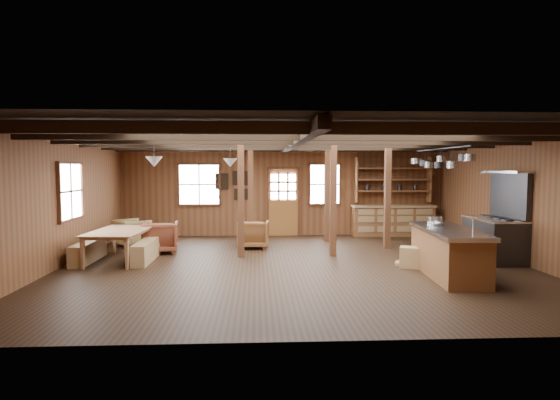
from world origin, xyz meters
name	(u,v)px	position (x,y,z in m)	size (l,w,h in m)	color
room	(295,201)	(0.00, 0.00, 1.40)	(10.04, 9.04, 2.84)	black
ceiling_joists	(294,142)	(0.00, 0.18, 2.68)	(9.80, 8.82, 0.18)	black
timber_posts	(308,195)	(0.52, 2.08, 1.40)	(3.95, 2.35, 2.80)	#3F2312
back_door	(283,207)	(0.00, 4.45, 0.88)	(1.02, 0.08, 2.15)	brown
window_back_left	(199,185)	(-2.60, 4.46, 1.60)	(1.32, 0.06, 1.32)	white
window_back_right	(325,184)	(1.30, 4.46, 1.60)	(1.02, 0.06, 1.32)	white
window_left	(70,191)	(-4.96, 0.50, 1.60)	(0.14, 1.24, 1.32)	white
notice_boards	(235,183)	(-1.50, 4.46, 1.64)	(1.08, 0.03, 0.90)	silver
back_counter	(393,217)	(3.40, 4.20, 0.60)	(2.55, 0.60, 2.45)	brown
pendant_lamps	(196,162)	(-2.25, 1.00, 2.25)	(1.86, 2.36, 0.66)	#2B2B2D
pot_rack	(439,161)	(3.33, 0.41, 2.27)	(0.42, 3.00, 0.46)	#2B2B2D
kitchen_island	(448,252)	(2.91, -1.20, 0.48)	(1.04, 2.55, 1.20)	brown
step_stool	(411,257)	(2.44, -0.38, 0.22)	(0.50, 0.35, 0.44)	olive
commercial_range	(497,232)	(4.65, 0.27, 0.66)	(0.85, 1.66, 2.05)	#2B2B2D
dining_table	(122,246)	(-3.90, 0.63, 0.35)	(2.02, 1.12, 0.71)	#9B6C46
bench_wall	(88,251)	(-4.65, 0.63, 0.23)	(0.31, 1.66, 0.46)	olive
bench_aisle	(146,251)	(-3.35, 0.63, 0.23)	(0.31, 1.67, 0.46)	olive
armchair_a	(160,237)	(-3.23, 1.65, 0.39)	(0.83, 0.86, 0.78)	brown
armchair_b	(253,234)	(-0.92, 2.21, 0.37)	(0.79, 0.81, 0.74)	brown
armchair_c	(132,233)	(-4.20, 2.69, 0.37)	(0.79, 0.81, 0.74)	olive
counter_pot	(435,220)	(2.89, -0.53, 1.03)	(0.29, 0.29, 0.17)	silver
bowl	(436,224)	(2.84, -0.73, 0.97)	(0.26, 0.26, 0.06)	silver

